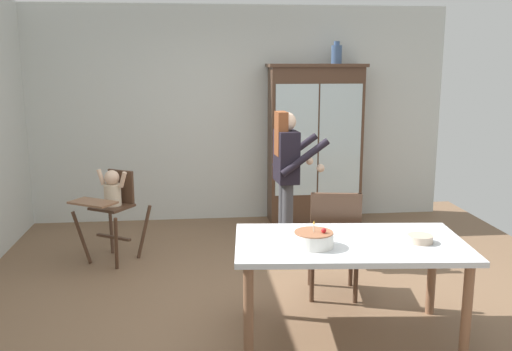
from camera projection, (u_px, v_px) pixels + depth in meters
name	position (u px, v px, depth m)	size (l,w,h in m)	color
ground_plane	(263.00, 299.00, 4.87)	(6.24, 6.24, 0.00)	brown
wall_back	(238.00, 115.00, 7.16)	(5.32, 0.06, 2.70)	silver
china_cabinet	(315.00, 144.00, 7.07)	(1.20, 0.48, 1.99)	#4C3323
ceramic_vase	(337.00, 54.00, 6.88)	(0.13, 0.13, 0.27)	#3D567F
high_chair_with_toddler	(112.00, 199.00, 5.68)	(0.79, 0.84, 0.95)	#4C3323
adult_person	(287.00, 167.00, 5.68)	(0.52, 0.51, 1.53)	#47474C
dining_table	(350.00, 253.00, 4.10)	(1.74, 1.06, 0.74)	silver
birthday_cake	(314.00, 239.00, 3.95)	(0.28, 0.28, 0.19)	white
serving_bowl	(420.00, 239.00, 4.05)	(0.18, 0.18, 0.06)	#C6AD93
dining_chair_far_side	(334.00, 237.00, 4.78)	(0.51, 0.51, 0.96)	#4C3323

